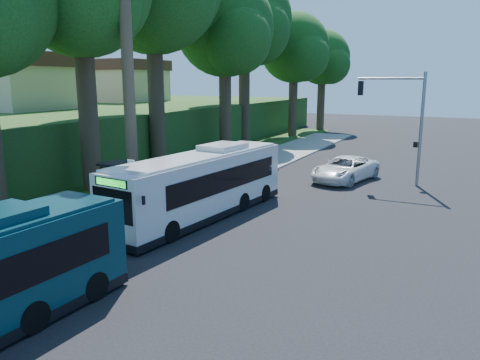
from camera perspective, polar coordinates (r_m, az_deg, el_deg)
The scene contains 14 objects.
ground at distance 22.89m, azimuth 5.99°, elevation -4.50°, with size 140.00×140.00×0.00m, color black.
sidewalk at distance 26.20m, azimuth -9.16°, elevation -2.32°, with size 4.50×70.00×0.12m, color gray.
red_curb at distance 21.78m, azimuth -10.29°, elevation -5.32°, with size 0.25×30.00×0.13m, color maroon.
grass_verge at distance 33.46m, azimuth -12.19°, elevation 0.65°, with size 8.00×70.00×0.06m, color #234719.
bus_shelter at distance 23.58m, azimuth -13.22°, elevation 0.26°, with size 3.20×1.51×2.55m.
stop_sign_pole at distance 20.75m, azimuth -13.02°, elevation -0.55°, with size 0.35×0.06×3.17m.
traffic_signal_pole at distance 30.91m, azimuth 19.43°, elevation 7.55°, with size 4.10×0.30×7.00m.
hillside_backdrop at distance 49.35m, azimuth -17.24°, elevation 6.84°, with size 24.00×60.00×8.80m.
tree_2 at distance 41.62m, azimuth -1.75°, elevation 17.57°, with size 8.82×8.40×15.12m.
tree_3 at distance 49.76m, azimuth 0.66°, elevation 18.42°, with size 10.08×9.60×17.28m.
tree_4 at distance 55.99m, azimuth 6.71°, elevation 15.32°, with size 8.40×8.00×14.14m.
tree_5 at distance 63.25m, azimuth 10.08°, elevation 14.15°, with size 7.35×7.00×12.86m.
white_bus at distance 22.52m, azimuth -4.57°, elevation -0.45°, with size 3.55×11.44×3.35m.
pickup at distance 31.49m, azimuth 12.71°, elevation 1.34°, with size 2.63×5.70×1.58m, color silver.
Camera 1 is at (7.52, -20.62, 6.52)m, focal length 35.00 mm.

